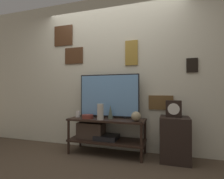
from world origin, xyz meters
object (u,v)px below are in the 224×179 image
(vase_wide_bowl, at_px, (88,117))
(vase_round_glass, at_px, (136,116))
(vase_tall_ceramic, at_px, (100,112))
(television, at_px, (109,96))
(vase_slim_bronze, at_px, (110,112))
(mantel_clock, at_px, (173,109))
(candle_jar, at_px, (78,114))

(vase_wide_bowl, xyz_separation_m, vase_round_glass, (0.79, -0.02, 0.04))
(vase_tall_ceramic, relative_size, vase_round_glass, 1.72)
(vase_tall_ceramic, bearing_deg, television, 77.58)
(vase_slim_bronze, height_order, mantel_clock, mantel_clock)
(vase_slim_bronze, relative_size, vase_wide_bowl, 1.22)
(candle_jar, bearing_deg, television, 11.07)
(vase_round_glass, distance_m, mantel_clock, 0.55)
(vase_tall_ceramic, bearing_deg, candle_jar, 162.66)
(vase_slim_bronze, distance_m, vase_round_glass, 0.44)
(vase_wide_bowl, relative_size, vase_round_glass, 1.27)
(vase_tall_ceramic, distance_m, mantel_clock, 1.09)
(vase_slim_bronze, bearing_deg, candle_jar, 179.75)
(television, xyz_separation_m, vase_wide_bowl, (-0.30, -0.18, -0.34))
(vase_tall_ceramic, xyz_separation_m, vase_slim_bronze, (0.12, 0.14, -0.01))
(vase_wide_bowl, bearing_deg, vase_round_glass, -1.47)
(vase_tall_ceramic, distance_m, vase_wide_bowl, 0.27)
(vase_wide_bowl, distance_m, candle_jar, 0.24)
(television, relative_size, vase_round_glass, 7.11)
(television, xyz_separation_m, vase_round_glass, (0.49, -0.20, -0.30))
(vase_round_glass, bearing_deg, mantel_clock, 13.37)
(television, bearing_deg, mantel_clock, -4.16)
(mantel_clock, bearing_deg, vase_round_glass, -166.63)
(vase_wide_bowl, xyz_separation_m, candle_jar, (-0.22, 0.08, 0.02))
(vase_wide_bowl, height_order, mantel_clock, mantel_clock)
(vase_tall_ceramic, bearing_deg, mantel_clock, 9.34)
(television, height_order, vase_round_glass, television)
(television, distance_m, candle_jar, 0.63)
(vase_round_glass, bearing_deg, television, 157.90)
(television, bearing_deg, candle_jar, -168.93)
(mantel_clock, bearing_deg, vase_tall_ceramic, -170.66)
(vase_tall_ceramic, xyz_separation_m, vase_round_glass, (0.55, 0.05, -0.05))
(vase_tall_ceramic, xyz_separation_m, candle_jar, (-0.47, 0.15, -0.07))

